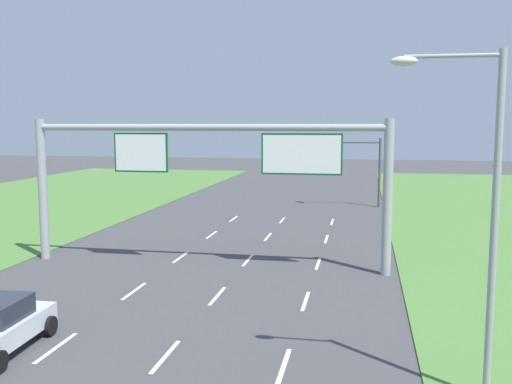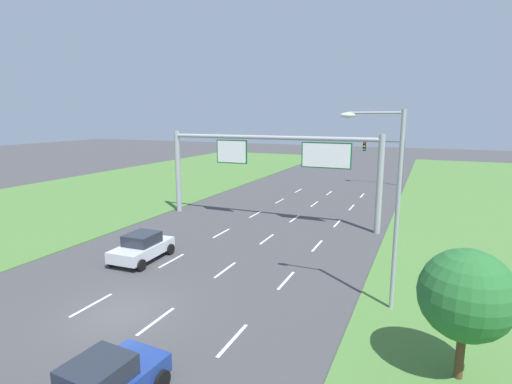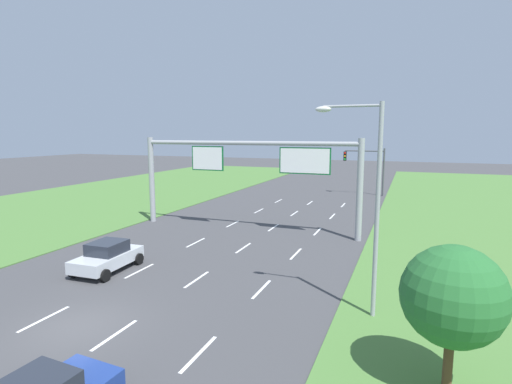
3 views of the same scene
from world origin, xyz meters
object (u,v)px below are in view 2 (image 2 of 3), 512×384
object	(u,v)px
car_lead_silver	(142,247)
sign_gantry	(272,160)
roadside_tree_near	(466,295)
traffic_light_mast	(386,153)
street_lamp	(389,193)

from	to	relation	value
car_lead_silver	sign_gantry	size ratio (longest dim) A/B	0.23
sign_gantry	roadside_tree_near	world-z (taller)	sign_gantry
traffic_light_mast	street_lamp	bearing A→B (deg)	-84.10
traffic_light_mast	car_lead_silver	bearing A→B (deg)	-107.22
roadside_tree_near	sign_gantry	bearing A→B (deg)	128.58
roadside_tree_near	car_lead_silver	bearing A→B (deg)	164.22
sign_gantry	street_lamp	xyz separation A→B (m)	(9.70, -11.59, 0.19)
car_lead_silver	traffic_light_mast	distance (m)	33.99
sign_gantry	street_lamp	world-z (taller)	street_lamp
car_lead_silver	street_lamp	xyz separation A→B (m)	(13.42, -0.52, 4.29)
sign_gantry	roadside_tree_near	distance (m)	20.11
traffic_light_mast	roadside_tree_near	bearing A→B (deg)	-80.50
sign_gantry	street_lamp	distance (m)	15.11
traffic_light_mast	roadside_tree_near	xyz separation A→B (m)	(6.18, -36.91, -1.01)
sign_gantry	roadside_tree_near	bearing A→B (deg)	-51.42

